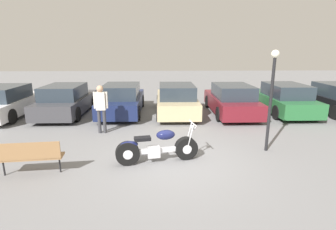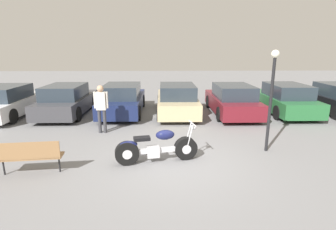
{
  "view_description": "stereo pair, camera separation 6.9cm",
  "coord_description": "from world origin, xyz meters",
  "px_view_note": "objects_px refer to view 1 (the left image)",
  "views": [
    {
      "loc": [
        -0.43,
        -6.73,
        3.07
      ],
      "look_at": [
        -0.15,
        1.94,
        0.85
      ],
      "focal_mm": 28.0,
      "sensor_mm": 36.0,
      "label": 1
    },
    {
      "loc": [
        -0.36,
        -6.73,
        3.07
      ],
      "look_at": [
        -0.15,
        1.94,
        0.85
      ],
      "focal_mm": 28.0,
      "sensor_mm": 36.0,
      "label": 2
    }
  ],
  "objects_px": {
    "lamp_post": "(272,88)",
    "person_standing": "(101,105)",
    "park_bench": "(29,155)",
    "parked_car_black": "(336,99)",
    "parked_car_white": "(6,102)",
    "parked_car_champagne": "(176,100)",
    "parked_car_navy": "(122,100)",
    "parked_car_maroon": "(231,100)",
    "parked_car_dark_grey": "(66,101)",
    "motorcycle": "(157,148)",
    "parked_car_green": "(283,99)"
  },
  "relations": [
    {
      "from": "lamp_post",
      "to": "person_standing",
      "type": "xyz_separation_m",
      "value": [
        -5.42,
        1.91,
        -0.88
      ]
    },
    {
      "from": "park_bench",
      "to": "lamp_post",
      "type": "xyz_separation_m",
      "value": [
        6.47,
        1.42,
        1.4
      ]
    },
    {
      "from": "parked_car_black",
      "to": "park_bench",
      "type": "relative_size",
      "value": 2.81
    },
    {
      "from": "parked_car_white",
      "to": "parked_car_champagne",
      "type": "height_order",
      "value": "same"
    },
    {
      "from": "parked_car_navy",
      "to": "parked_car_maroon",
      "type": "height_order",
      "value": "same"
    },
    {
      "from": "parked_car_white",
      "to": "lamp_post",
      "type": "distance_m",
      "value": 11.3
    },
    {
      "from": "parked_car_dark_grey",
      "to": "parked_car_black",
      "type": "height_order",
      "value": "same"
    },
    {
      "from": "parked_car_maroon",
      "to": "lamp_post",
      "type": "distance_m",
      "value": 4.82
    },
    {
      "from": "parked_car_white",
      "to": "parked_car_black",
      "type": "height_order",
      "value": "same"
    },
    {
      "from": "motorcycle",
      "to": "parked_car_black",
      "type": "distance_m",
      "value": 10.31
    },
    {
      "from": "parked_car_champagne",
      "to": "person_standing",
      "type": "bearing_deg",
      "value": -135.62
    },
    {
      "from": "motorcycle",
      "to": "parked_car_black",
      "type": "relative_size",
      "value": 0.52
    },
    {
      "from": "parked_car_white",
      "to": "parked_car_green",
      "type": "bearing_deg",
      "value": 1.55
    },
    {
      "from": "motorcycle",
      "to": "park_bench",
      "type": "xyz_separation_m",
      "value": [
        -3.1,
        -0.7,
        0.13
      ]
    },
    {
      "from": "motorcycle",
      "to": "parked_car_green",
      "type": "relative_size",
      "value": 0.52
    },
    {
      "from": "parked_car_champagne",
      "to": "parked_car_maroon",
      "type": "height_order",
      "value": "same"
    },
    {
      "from": "parked_car_white",
      "to": "person_standing",
      "type": "distance_m",
      "value": 5.53
    },
    {
      "from": "motorcycle",
      "to": "parked_car_champagne",
      "type": "distance_m",
      "value": 5.59
    },
    {
      "from": "lamp_post",
      "to": "person_standing",
      "type": "bearing_deg",
      "value": 160.57
    },
    {
      "from": "parked_car_white",
      "to": "parked_car_green",
      "type": "height_order",
      "value": "same"
    },
    {
      "from": "parked_car_champagne",
      "to": "parked_car_black",
      "type": "relative_size",
      "value": 1.0
    },
    {
      "from": "parked_car_dark_grey",
      "to": "lamp_post",
      "type": "distance_m",
      "value": 9.15
    },
    {
      "from": "parked_car_dark_grey",
      "to": "parked_car_maroon",
      "type": "height_order",
      "value": "same"
    },
    {
      "from": "lamp_post",
      "to": "parked_car_navy",
      "type": "bearing_deg",
      "value": 135.99
    },
    {
      "from": "parked_car_maroon",
      "to": "parked_car_white",
      "type": "bearing_deg",
      "value": -179.16
    },
    {
      "from": "parked_car_white",
      "to": "parked_car_champagne",
      "type": "distance_m",
      "value": 7.82
    },
    {
      "from": "motorcycle",
      "to": "parked_car_dark_grey",
      "type": "relative_size",
      "value": 0.52
    },
    {
      "from": "parked_car_green",
      "to": "park_bench",
      "type": "height_order",
      "value": "parked_car_green"
    },
    {
      "from": "parked_car_white",
      "to": "parked_car_dark_grey",
      "type": "height_order",
      "value": "same"
    },
    {
      "from": "motorcycle",
      "to": "parked_car_white",
      "type": "xyz_separation_m",
      "value": [
        -6.92,
        5.21,
        0.25
      ]
    },
    {
      "from": "parked_car_black",
      "to": "park_bench",
      "type": "height_order",
      "value": "parked_car_black"
    },
    {
      "from": "parked_car_dark_grey",
      "to": "motorcycle",
      "type": "bearing_deg",
      "value": -51.94
    },
    {
      "from": "parked_car_dark_grey",
      "to": "parked_car_navy",
      "type": "distance_m",
      "value": 2.61
    },
    {
      "from": "parked_car_navy",
      "to": "lamp_post",
      "type": "height_order",
      "value": "lamp_post"
    },
    {
      "from": "motorcycle",
      "to": "parked_car_green",
      "type": "height_order",
      "value": "parked_car_green"
    },
    {
      "from": "motorcycle",
      "to": "person_standing",
      "type": "xyz_separation_m",
      "value": [
        -2.05,
        2.63,
        0.65
      ]
    },
    {
      "from": "parked_car_green",
      "to": "parked_car_black",
      "type": "relative_size",
      "value": 1.0
    },
    {
      "from": "parked_car_black",
      "to": "person_standing",
      "type": "distance_m",
      "value": 11.14
    },
    {
      "from": "motorcycle",
      "to": "parked_car_champagne",
      "type": "bearing_deg",
      "value": 80.81
    },
    {
      "from": "parked_car_champagne",
      "to": "motorcycle",
      "type": "bearing_deg",
      "value": -99.19
    },
    {
      "from": "parked_car_green",
      "to": "park_bench",
      "type": "bearing_deg",
      "value": -145.76
    },
    {
      "from": "parked_car_navy",
      "to": "lamp_post",
      "type": "relative_size",
      "value": 1.45
    },
    {
      "from": "parked_car_dark_grey",
      "to": "parked_car_maroon",
      "type": "distance_m",
      "value": 7.81
    },
    {
      "from": "parked_car_champagne",
      "to": "parked_car_black",
      "type": "height_order",
      "value": "same"
    },
    {
      "from": "parked_car_champagne",
      "to": "parked_car_green",
      "type": "bearing_deg",
      "value": 0.58
    },
    {
      "from": "parked_car_maroon",
      "to": "person_standing",
      "type": "bearing_deg",
      "value": -153.78
    },
    {
      "from": "motorcycle",
      "to": "parked_car_white",
      "type": "relative_size",
      "value": 0.52
    },
    {
      "from": "parked_car_champagne",
      "to": "lamp_post",
      "type": "bearing_deg",
      "value": -62.65
    },
    {
      "from": "motorcycle",
      "to": "parked_car_navy",
      "type": "bearing_deg",
      "value": 106.92
    },
    {
      "from": "parked_car_dark_grey",
      "to": "parked_car_maroon",
      "type": "bearing_deg",
      "value": -1.11
    }
  ]
}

